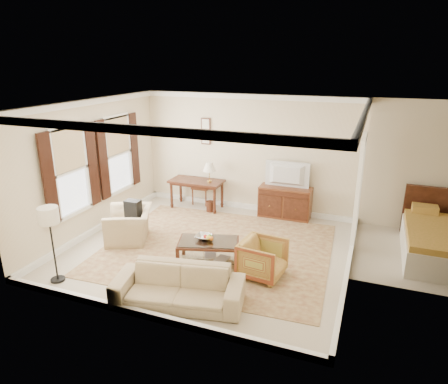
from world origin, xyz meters
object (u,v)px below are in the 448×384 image
Objects in this scene: club_armchair at (129,220)px; sofa at (178,281)px; tv at (287,167)px; striped_armchair at (263,257)px; coffee_table at (208,246)px; sideboard at (285,202)px; writing_desk at (197,184)px.

club_armchair is 2.68m from sofa.
tv reaches higher than striped_armchair.
coffee_table is 1.36m from sofa.
sideboard is at bearing 11.77° from striped_armchair.
striped_armchair is 3.09m from club_armchair.
striped_armchair reaches higher than writing_desk.
sofa is (0.07, -1.35, 0.03)m from coffee_table.
coffee_table is 2.02m from club_armchair.
tv reaches higher than coffee_table.
writing_desk is 2.36m from tv.
sideboard is 1.65× the size of striped_armchair.
tv reaches higher than sideboard.
tv is 3.79m from club_armchair.
tv is at bearing 3.77° from writing_desk.
coffee_table is (-0.81, -2.81, -0.02)m from sideboard.
coffee_table is at bearing 54.23° from club_armchair.
tv is 0.80× the size of coffee_table.
sofa is (-0.75, -4.17, 0.01)m from sideboard.
writing_desk reaches higher than coffee_table.
sideboard is 0.99× the size of coffee_table.
club_armchair is 0.51× the size of sofa.
tv is 0.97× the size of club_armchair.
striped_armchair is at bearing -84.91° from sideboard.
club_armchair is (-3.06, 0.45, 0.08)m from striped_armchair.
writing_desk is 0.67× the size of sofa.
club_armchair reaches higher than coffee_table.
sofa is (2.05, -1.73, -0.06)m from club_armchair.
club_armchair is at bearing 169.34° from coffee_table.
coffee_table is at bearing -106.14° from sideboard.
tv is 3.05m from coffee_table.
sofa is at bearing -69.17° from writing_desk.
striped_armchair is (1.07, -0.08, 0.01)m from coffee_table.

